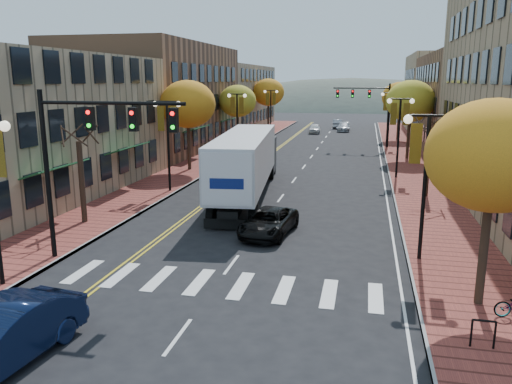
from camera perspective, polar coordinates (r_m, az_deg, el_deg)
The scene contains 30 objects.
ground at distance 17.05m, azimuth -6.42°, elevation -12.95°, with size 200.00×200.00×0.00m, color black.
sidewalk_left at distance 49.62m, azimuth -4.25°, elevation 4.21°, with size 4.00×85.00×0.15m, color brown.
sidewalk_right at distance 47.74m, azimuth 16.97°, elevation 3.36°, with size 4.00×85.00×0.15m, color brown.
building_left_near at distance 35.40m, azimuth -26.47°, elevation 6.74°, with size 12.00×22.00×9.00m, color #9E8966.
building_left_mid at distance 55.17m, azimuth -11.41°, elevation 10.51°, with size 12.00×24.00×11.00m, color brown.
building_left_far at distance 78.73m, azimuth -3.98°, elevation 10.76°, with size 12.00×26.00×9.50m, color #9E8966.
building_right_mid at distance 58.13m, azimuth 26.07°, elevation 9.10°, with size 15.00×24.00×10.00m, color brown.
building_right_far at distance 79.67m, azimuth 22.47°, elevation 10.41°, with size 15.00×20.00×11.00m, color #9E8966.
tree_left_a at distance 27.05m, azimuth -19.28°, elevation 1.09°, with size 0.28×0.28×4.20m.
tree_left_b at distance 41.06m, azimuth -7.81°, elevation 9.90°, with size 4.48×4.48×7.21m.
tree_left_c at distance 56.36m, azimuth -2.13°, elevation 10.34°, with size 4.16×4.16×6.69m.
tree_left_d at distance 73.89m, azimuth 1.43°, elevation 11.32°, with size 4.61×4.61×7.42m.
tree_right_a at distance 17.13m, azimuth 25.51°, elevation 3.73°, with size 4.16×4.16×6.69m.
tree_right_b at distance 33.15m, azimuth 19.04°, elevation 3.13°, with size 0.28×0.28×4.20m.
tree_right_c at distance 48.71m, azimuth 17.25°, elevation 9.88°, with size 4.48×4.48×7.21m.
tree_right_d at distance 64.67m, azimuth 16.13°, elevation 10.37°, with size 4.35×4.35×7.00m.
lamp_left_b at distance 33.16m, azimuth -10.06°, elevation 7.19°, with size 1.96×0.36×6.05m.
lamp_left_c at distance 50.22m, azimuth -2.18°, elevation 9.18°, with size 1.96×0.36×6.05m.
lamp_left_d at distance 67.77m, azimuth 1.70°, elevation 10.09°, with size 1.96×0.36×6.05m.
lamp_right_a at distance 20.88m, azimuth 18.91°, elevation 3.57°, with size 1.96×0.36×6.05m.
lamp_right_b at distance 38.71m, azimuth 16.07°, elevation 7.66°, with size 1.96×0.36×6.05m.
lamp_right_c at distance 56.65m, azimuth 15.01°, elevation 9.16°, with size 1.96×0.36×6.05m.
traffic_mast_near at distance 20.60m, azimuth -18.66°, elevation 5.24°, with size 6.10×0.35×7.00m.
traffic_mast_far at distance 56.57m, azimuth 12.97°, elevation 9.90°, with size 6.10×0.34×7.00m.
semi_truck at distance 31.89m, azimuth -0.98°, elevation 3.79°, with size 4.46×16.80×4.15m.
navy_sedan at distance 15.07m, azimuth -27.16°, elevation -14.53°, with size 1.72×4.94×1.63m, color #0D1836.
black_suv at distance 24.22m, azimuth 1.46°, elevation -3.46°, with size 2.06×4.46×1.24m, color black.
car_far_white at distance 71.51m, azimuth 6.71°, elevation 7.22°, with size 1.55×3.85×1.31m, color white.
car_far_silver at distance 74.74m, azimuth 9.95°, elevation 7.34°, with size 1.80×4.43×1.29m, color #ADAEB5.
car_far_oncoming at distance 79.64m, azimuth 9.32°, elevation 7.71°, with size 1.45×4.16×1.37m, color #9E9DA4.
Camera 1 is at (5.09, -14.52, 7.35)m, focal length 35.00 mm.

